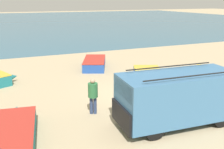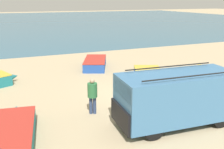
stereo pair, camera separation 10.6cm
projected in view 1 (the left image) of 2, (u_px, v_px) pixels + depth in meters
ground_plane at (144, 94)px, 14.05m from camera, size 200.00×200.00×0.00m
sea_water at (31, 21)px, 60.02m from camera, size 120.00×80.00×0.01m
parked_van at (178, 97)px, 10.39m from camera, size 4.98×2.21×2.25m
fishing_rowboat_1 at (149, 77)px, 15.87m from camera, size 2.93×4.36×0.63m
fishing_rowboat_3 at (9, 140)px, 8.86m from camera, size 2.36×5.46×0.61m
fishing_rowboat_4 at (95, 63)px, 19.48m from camera, size 2.70×4.14×0.65m
fisherman_0 at (93, 93)px, 11.36m from camera, size 0.43×0.43×1.62m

